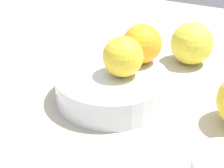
% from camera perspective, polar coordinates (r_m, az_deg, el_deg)
% --- Properties ---
extents(ground_plane, '(1.10, 1.10, 0.02)m').
position_cam_1_polar(ground_plane, '(0.54, 0.00, -3.28)').
color(ground_plane, '#BCB29E').
extents(fruit_bowl, '(0.18, 0.18, 0.04)m').
position_cam_1_polar(fruit_bowl, '(0.53, 0.00, -0.51)').
color(fruit_bowl, silver).
rests_on(fruit_bowl, ground_plane).
extents(orange_in_bowl_0, '(0.06, 0.06, 0.06)m').
position_cam_1_polar(orange_in_bowl_0, '(0.54, 5.07, 6.77)').
color(orange_in_bowl_0, '#F9A823').
rests_on(orange_in_bowl_0, fruit_bowl).
extents(orange_in_bowl_1, '(0.06, 0.06, 0.06)m').
position_cam_1_polar(orange_in_bowl_1, '(0.50, 1.86, 4.62)').
color(orange_in_bowl_1, yellow).
rests_on(orange_in_bowl_1, fruit_bowl).
extents(orange_loose_0, '(0.08, 0.08, 0.08)m').
position_cam_1_polar(orange_loose_0, '(0.65, 13.29, 6.66)').
color(orange_loose_0, yellow).
rests_on(orange_loose_0, ground_plane).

